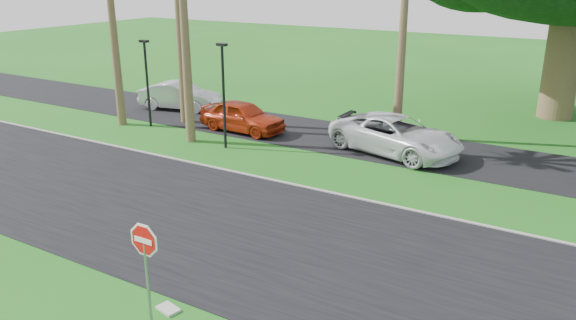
# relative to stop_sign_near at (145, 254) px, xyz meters

# --- Properties ---
(ground) EXTENTS (120.00, 120.00, 0.00)m
(ground) POSITION_rel_stop_sign_near_xyz_m (-0.50, 3.00, -1.77)
(ground) COLOR #1A5715
(ground) RESTS_ON ground
(road) EXTENTS (120.00, 8.00, 0.02)m
(road) POSITION_rel_stop_sign_near_xyz_m (-0.50, 5.00, -1.76)
(road) COLOR black
(road) RESTS_ON ground
(parking_strip) EXTENTS (120.00, 5.00, 0.02)m
(parking_strip) POSITION_rel_stop_sign_near_xyz_m (-0.50, 15.50, -1.76)
(parking_strip) COLOR black
(parking_strip) RESTS_ON ground
(curb) EXTENTS (120.00, 0.12, 0.06)m
(curb) POSITION_rel_stop_sign_near_xyz_m (-0.50, 9.05, -1.74)
(curb) COLOR gray
(curb) RESTS_ON ground
(stop_sign_near) EXTENTS (1.05, 0.07, 2.62)m
(stop_sign_near) POSITION_rel_stop_sign_near_xyz_m (0.00, 0.00, 0.00)
(stop_sign_near) COLOR gray
(stop_sign_near) RESTS_ON ground
(streetlight_left) EXTENTS (0.45, 0.25, 4.34)m
(streetlight_left) POSITION_rel_stop_sign_near_xyz_m (-12.00, 12.50, 0.72)
(streetlight_left) COLOR black
(streetlight_left) RESTS_ON ground
(streetlight_right) EXTENTS (0.45, 0.25, 4.64)m
(streetlight_right) POSITION_rel_stop_sign_near_xyz_m (-6.50, 11.50, 0.88)
(streetlight_right) COLOR black
(streetlight_right) RESTS_ON ground
(car_silver) EXTENTS (4.89, 2.61, 1.53)m
(car_silver) POSITION_rel_stop_sign_near_xyz_m (-13.04, 16.01, -1.01)
(car_silver) COLOR #B1B3B9
(car_silver) RESTS_ON ground
(car_red) EXTENTS (4.52, 2.01, 1.51)m
(car_red) POSITION_rel_stop_sign_near_xyz_m (-7.39, 14.09, -1.02)
(car_red) COLOR #A4260D
(car_red) RESTS_ON ground
(car_dark) EXTENTS (4.33, 1.76, 1.26)m
(car_dark) POSITION_rel_stop_sign_near_xyz_m (-0.42, 15.54, -1.15)
(car_dark) COLOR black
(car_dark) RESTS_ON ground
(car_minivan) EXTENTS (6.34, 4.03, 1.63)m
(car_minivan) POSITION_rel_stop_sign_near_xyz_m (0.34, 14.59, -0.96)
(car_minivan) COLOR silver
(car_minivan) RESTS_ON ground
(utility_slab) EXTENTS (0.61, 0.47, 0.06)m
(utility_slab) POSITION_rel_stop_sign_near_xyz_m (-0.04, 0.59, -1.74)
(utility_slab) COLOR #A4A49C
(utility_slab) RESTS_ON ground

